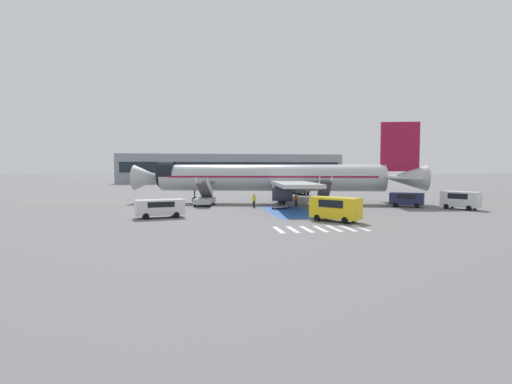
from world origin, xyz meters
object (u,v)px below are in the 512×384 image
Objects in this scene: service_van_0 at (160,207)px; baggage_cart at (281,206)px; ground_crew_1 at (280,198)px; service_van_2 at (461,199)px; ground_crew_0 at (296,199)px; fuel_tanker at (298,185)px; ground_crew_2 at (254,200)px; terminal_building at (231,169)px; service_van_3 at (335,207)px; airliner at (276,178)px; boarding_stairs_aft at (324,199)px; boarding_stairs_forward at (205,199)px; service_van_1 at (407,198)px.

baggage_cart is (14.37, 7.47, -0.89)m from service_van_0.
ground_crew_1 is at bearing -69.78° from service_van_0.
service_van_2 is 2.83× the size of ground_crew_0.
service_van_0 reaches higher than ground_crew_1.
fuel_tanker reaches higher than ground_crew_2.
ground_crew_1 is (14.75, 9.96, -0.06)m from service_van_0.
service_van_3 is at bearing -89.95° from terminal_building.
service_van_3 is (1.62, -20.40, -2.34)m from airliner.
ground_crew_1 is at bearing -175.79° from boarding_stairs_aft.
boarding_stairs_forward is 3.15× the size of ground_crew_2.
ground_crew_0 is at bearing -89.86° from terminal_building.
service_van_2 is at bearing -67.52° from fuel_tanker.
ground_crew_0 is at bearing -101.23° from baggage_cart.
service_van_2 is (15.61, -6.00, 0.29)m from boarding_stairs_aft.
boarding_stairs_aft reaches higher than boarding_stairs_forward.
terminal_building is at bearing 110.57° from ground_crew_2.
service_van_0 is 2.97× the size of ground_crew_2.
ground_crew_1 is at bearing 114.03° from service_van_1.
baggage_cart is at bearing -152.89° from boarding_stairs_aft.
service_van_3 is at bearing -98.17° from fuel_tanker.
airliner reaches higher than ground_crew_0.
ground_crew_1 is 0.02× the size of terminal_building.
boarding_stairs_forward is 13.65m from service_van_0.
ground_crew_2 is 0.02× the size of terminal_building.
service_van_0 is (-15.24, -14.87, -2.58)m from airliner.
baggage_cart is at bearing -15.81° from boarding_stairs_forward.
boarding_stairs_aft is 9.44m from ground_crew_2.
boarding_stairs_aft is at bearing -0.00° from boarding_stairs_forward.
service_van_2 is 20.46m from ground_crew_0.
baggage_cart is at bearing 60.67° from service_van_3.
service_van_1 reaches higher than ground_crew_2.
boarding_stairs_aft reaches higher than ground_crew_0.
fuel_tanker is 28.94m from ground_crew_2.
fuel_tanker is at bearing 95.92° from boarding_stairs_aft.
service_van_1 is at bearing -28.90° from ground_crew_1.
ground_crew_2 is (-5.63, 14.98, -0.37)m from service_van_3.
service_van_3 is 105.21m from terminal_building.
baggage_cart is at bearing -91.48° from terminal_building.
airliner reaches higher than ground_crew_2.
service_van_0 is at bearing 152.77° from service_van_2.
service_van_3 is 2.76× the size of ground_crew_2.
fuel_tanker is 34.59m from service_van_2.
airliner is at bearing -12.76° from ground_crew_0.
airliner is 9.15× the size of service_van_1.
service_van_0 is at bearing -122.41° from fuel_tanker.
service_van_1 is 2.62× the size of ground_crew_2.
ground_crew_1 is (-2.24, 0.11, 0.13)m from ground_crew_0.
ground_crew_2 is (11.23, 9.45, -0.13)m from service_van_0.
service_van_0 is 101.09m from terminal_building.
fuel_tanker is at bearing -83.51° from terminal_building.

